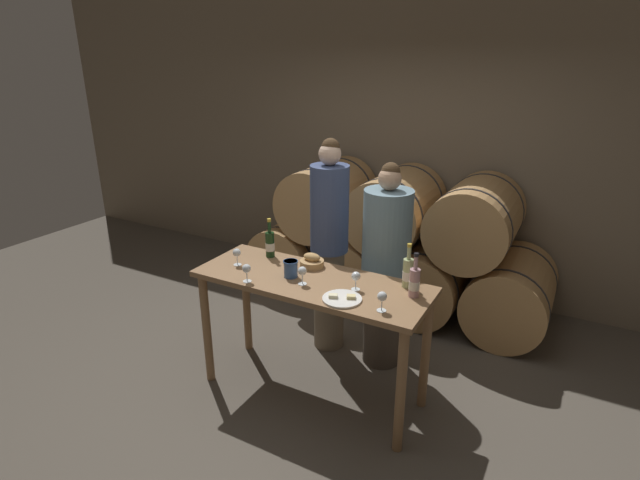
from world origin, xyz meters
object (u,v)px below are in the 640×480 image
Objects in this scene: tasting_table at (312,297)px; wine_glass_far_right at (382,297)px; bread_basket at (312,262)px; wine_glass_far_left at (237,253)px; wine_bottle_red at (270,244)px; wine_glass_center at (302,272)px; person_left at (329,246)px; person_right at (385,268)px; blue_crock at (291,268)px; wine_bottle_white at (408,272)px; wine_bottle_rose at (414,282)px; cheese_plate at (342,299)px; wine_glass_right at (356,277)px; wine_glass_left at (247,269)px.

tasting_table is 0.67m from wine_glass_far_right.
tasting_table is 9.49× the size of bread_basket.
wine_bottle_red is at bearing 64.52° from wine_glass_far_left.
tasting_table is at bearing 81.72° from wine_glass_center.
person_right is at bearing -0.01° from person_left.
blue_crock is 0.15m from wine_glass_center.
wine_bottle_white reaches higher than wine_bottle_rose.
wine_bottle_red is 0.90m from cheese_plate.
wine_glass_far_right is (1.08, -0.39, -0.01)m from wine_bottle_red.
wine_bottle_white reaches higher than wine_bottle_red.
wine_glass_far_right is at bearing -35.57° from wine_glass_right.
wine_glass_far_left is 1.00× the size of wine_glass_center.
cheese_plate is at bearing -127.94° from wine_bottle_white.
person_right reaches higher than wine_glass_far_left.
blue_crock is (-0.85, -0.13, -0.03)m from wine_bottle_rose.
wine_glass_far_left is (-0.41, -0.69, 0.10)m from person_left.
wine_glass_right is (0.35, 0.10, 0.00)m from wine_glass_center.
wine_glass_far_right is (0.26, -0.19, 0.00)m from wine_glass_right.
cheese_plate is (0.32, -0.17, 0.15)m from tasting_table.
wine_glass_left is at bearing -174.12° from cheese_plate.
wine_glass_center is (0.35, 0.15, 0.00)m from wine_glass_left.
wine_glass_far_left is 0.31m from wine_glass_left.
cheese_plate is at bearing -25.19° from wine_bottle_red.
wine_bottle_rose is 0.82m from bread_basket.
wine_bottle_white is 0.39m from wine_glass_far_right.
wine_bottle_red reaches higher than cheese_plate.
cheese_plate is 0.19m from wine_glass_right.
wine_glass_far_left is at bearing -175.35° from tasting_table.
bread_basket is 0.56m from wine_glass_far_left.
tasting_table is 12.99× the size of wine_glass_far_right.
wine_glass_left is (-0.99, -0.45, -0.01)m from wine_bottle_white.
wine_glass_center is 1.00× the size of wine_glass_right.
wine_bottle_red is 0.56m from wine_glass_center.
wine_bottle_red reaches higher than wine_glass_far_right.
wine_bottle_rose is (1.19, -0.11, -0.00)m from wine_bottle_red.
wine_glass_center is at bearing 171.72° from wine_glass_far_right.
tasting_table is at bearing -161.64° from wine_bottle_white.
wine_bottle_white is at bearing -27.75° from person_left.
wine_glass_right is at bearing 2.95° from wine_glass_far_left.
wine_bottle_white reaches higher than cheese_plate.
person_right is 0.67m from wine_glass_right.
wine_glass_left and wine_glass_center have the same top height.
person_left is at bearing 122.70° from cheese_plate.
wine_bottle_white is (1.10, 0.00, 0.00)m from wine_bottle_red.
wine_glass_right and wine_glass_far_right have the same top height.
bread_basket is 0.48m from wine_glass_right.
wine_glass_left is at bearing -157.31° from wine_glass_center.
blue_crock is 0.94× the size of wine_glass_left.
cheese_plate is at bearing -7.70° from wine_glass_far_left.
tasting_table is at bearing 151.75° from cheese_plate.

